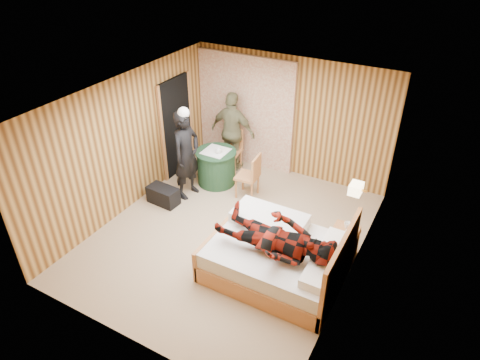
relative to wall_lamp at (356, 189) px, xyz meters
The scene contains 23 objects.
floor 2.36m from the wall_lamp, 166.83° to the right, with size 4.20×5.00×0.01m, color tan.
ceiling 2.31m from the wall_lamp, 166.83° to the right, with size 4.20×5.00×0.01m, color white.
wall_back 2.81m from the wall_lamp, 133.17° to the left, with size 4.20×0.02×2.50m, color tan.
wall_left 4.05m from the wall_lamp, behind, with size 0.02×5.00×2.50m, color tan.
wall_right 0.49m from the wall_lamp, 68.55° to the right, with size 0.02×5.00×2.50m, color tan.
curtain 3.53m from the wall_lamp, 145.89° to the left, with size 2.20×0.08×2.40m, color silver.
doorway 4.10m from the wall_lamp, 166.59° to the left, with size 0.06×0.90×2.05m, color black.
wall_lamp is the anchor object (origin of this frame).
bed 1.54m from the wall_lamp, 132.23° to the right, with size 2.00×1.58×1.08m.
nightstand 1.02m from the wall_lamp, 110.84° to the right, with size 0.42×0.57×0.55m.
round_table 3.28m from the wall_lamp, 163.36° to the left, with size 0.83×0.83×0.73m.
chair_far 3.48m from the wall_lamp, 152.70° to the left, with size 0.46×0.46×0.93m.
chair_near 2.41m from the wall_lamp, 160.10° to the left, with size 0.44×0.44×0.91m.
duffel_bag 3.70m from the wall_lamp, behind, with size 0.60×0.32×0.34m, color black.
sneaker_left 2.32m from the wall_lamp, behind, with size 0.30×0.12×0.13m, color white.
sneaker_right 2.25m from the wall_lamp, behind, with size 0.29×0.12×0.13m, color white.
woman_standing 3.30m from the wall_lamp, behind, with size 0.64×0.42×1.77m, color black.
man_at_table 3.43m from the wall_lamp, 152.12° to the left, with size 1.01×0.42×1.72m, color #6E6D49.
man_on_bed 1.39m from the wall_lamp, 124.91° to the right, with size 1.77×0.67×0.86m, color maroon.
book_lower 0.76m from the wall_lamp, 104.80° to the right, with size 0.17×0.22×0.02m, color white.
book_upper 0.74m from the wall_lamp, 104.80° to the right, with size 0.16×0.22×0.02m, color white.
cup_nightstand 0.71m from the wall_lamp, 159.07° to the left, with size 0.10×0.10×0.09m, color white.
cup_table 3.08m from the wall_lamp, 163.72° to the left, with size 0.12×0.12×0.10m, color white.
Camera 1 is at (2.97, -5.02, 4.76)m, focal length 32.00 mm.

